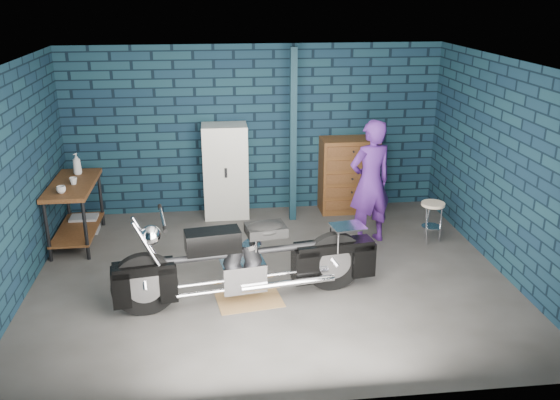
# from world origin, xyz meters

# --- Properties ---
(ground) EXTENTS (6.00, 6.00, 0.00)m
(ground) POSITION_xyz_m (0.00, 0.00, 0.00)
(ground) COLOR #4F4C4A
(ground) RESTS_ON ground
(room_walls) EXTENTS (6.02, 5.01, 2.71)m
(room_walls) POSITION_xyz_m (0.00, 0.55, 1.90)
(room_walls) COLOR #102537
(room_walls) RESTS_ON ground
(support_post) EXTENTS (0.10, 0.10, 2.70)m
(support_post) POSITION_xyz_m (0.55, 1.95, 1.35)
(support_post) COLOR #112A35
(support_post) RESTS_ON ground
(workbench) EXTENTS (0.60, 1.40, 0.91)m
(workbench) POSITION_xyz_m (-2.68, 1.42, 0.46)
(workbench) COLOR brown
(workbench) RESTS_ON ground
(drip_mat) EXTENTS (0.84, 0.68, 0.01)m
(drip_mat) POSITION_xyz_m (-0.32, -0.57, 0.00)
(drip_mat) COLOR olive
(drip_mat) RESTS_ON ground
(motorcycle) EXTENTS (2.74, 1.11, 1.17)m
(motorcycle) POSITION_xyz_m (-0.32, -0.57, 0.59)
(motorcycle) COLOR black
(motorcycle) RESTS_ON ground
(person) EXTENTS (0.76, 0.61, 1.81)m
(person) POSITION_xyz_m (1.52, 0.96, 0.91)
(person) COLOR #4A1F75
(person) RESTS_ON ground
(storage_bin) EXTENTS (0.40, 0.29, 0.25)m
(storage_bin) POSITION_xyz_m (-2.66, 1.79, 0.13)
(storage_bin) COLOR gray
(storage_bin) RESTS_ON ground
(locker) EXTENTS (0.70, 0.50, 1.51)m
(locker) POSITION_xyz_m (-0.49, 2.23, 0.75)
(locker) COLOR silver
(locker) RESTS_ON ground
(tool_chest) EXTENTS (0.92, 0.51, 1.22)m
(tool_chest) POSITION_xyz_m (1.51, 2.23, 0.61)
(tool_chest) COLOR brown
(tool_chest) RESTS_ON ground
(shop_stool) EXTENTS (0.44, 0.44, 0.61)m
(shop_stool) POSITION_xyz_m (2.42, 0.81, 0.31)
(shop_stool) COLOR beige
(shop_stool) RESTS_ON ground
(cup_a) EXTENTS (0.15, 0.15, 0.10)m
(cup_a) POSITION_xyz_m (-2.73, 0.98, 0.96)
(cup_a) COLOR beige
(cup_a) RESTS_ON workbench
(cup_b) EXTENTS (0.12, 0.12, 0.10)m
(cup_b) POSITION_xyz_m (-2.64, 1.34, 0.96)
(cup_b) COLOR beige
(cup_b) RESTS_ON workbench
(bottle) EXTENTS (0.16, 0.16, 0.32)m
(bottle) POSITION_xyz_m (-2.68, 1.83, 1.07)
(bottle) COLOR gray
(bottle) RESTS_ON workbench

